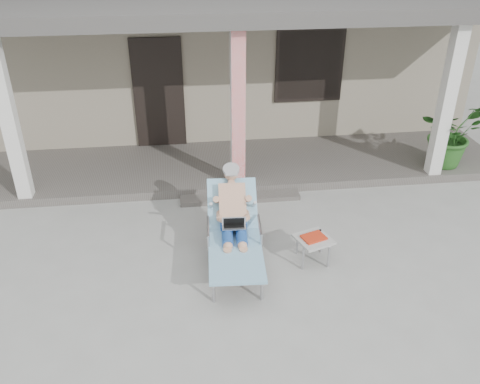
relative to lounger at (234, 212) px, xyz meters
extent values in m
plane|color=#9E9E99|center=(0.28, -0.25, -0.74)|extent=(60.00, 60.00, 0.00)
cube|color=gray|center=(0.28, 6.25, 0.76)|extent=(10.00, 5.00, 3.00)
cube|color=black|center=(-1.02, 3.72, 0.46)|extent=(0.95, 0.06, 2.10)
cube|color=black|center=(1.88, 3.72, 0.91)|extent=(1.20, 0.06, 1.30)
cube|color=black|center=(1.88, 3.71, 0.91)|extent=(1.32, 0.05, 1.42)
cube|color=#605B56|center=(0.28, 2.75, -0.67)|extent=(10.00, 2.00, 0.15)
cube|color=silver|center=(-3.22, 1.90, 0.71)|extent=(0.22, 0.22, 2.61)
cube|color=red|center=(0.28, 1.90, 0.71)|extent=(0.22, 0.22, 2.61)
cube|color=silver|center=(3.78, 1.90, 0.71)|extent=(0.22, 0.22, 2.61)
cube|color=#474442|center=(0.28, 2.75, 2.14)|extent=(10.00, 2.30, 0.24)
cube|color=#605B56|center=(0.28, 1.60, -0.70)|extent=(2.00, 0.30, 0.07)
cylinder|color=#B7B7BC|center=(-0.35, -0.88, -0.56)|extent=(0.04, 0.04, 0.36)
cylinder|color=#B7B7BC|center=(0.25, -0.91, -0.56)|extent=(0.04, 0.04, 0.36)
cylinder|color=#B7B7BC|center=(-0.28, 0.30, -0.56)|extent=(0.04, 0.04, 0.36)
cylinder|color=#B7B7BC|center=(0.32, 0.27, -0.56)|extent=(0.04, 0.04, 0.36)
cube|color=#B7B7BC|center=(-0.03, -0.46, -0.37)|extent=(0.67, 1.21, 0.03)
cube|color=#98CDEB|center=(-0.03, -0.46, -0.35)|extent=(0.76, 1.25, 0.04)
cube|color=#B7B7BC|center=(0.02, 0.40, -0.14)|extent=(0.63, 0.59, 0.47)
cube|color=#98CDEB|center=(0.02, 0.40, -0.11)|extent=(0.73, 0.67, 0.54)
cylinder|color=#9E9DA0|center=(0.04, 0.68, 0.32)|extent=(0.25, 0.25, 0.12)
cube|color=silver|center=(0.00, -0.04, -0.18)|extent=(0.33, 0.24, 0.23)
cube|color=#AAAAA5|center=(1.07, -0.19, -0.39)|extent=(0.56, 0.56, 0.04)
cylinder|color=#B7B7BC|center=(0.89, -0.37, -0.57)|extent=(0.03, 0.03, 0.33)
cylinder|color=#B7B7BC|center=(1.24, -0.37, -0.57)|extent=(0.03, 0.03, 0.33)
cylinder|color=#B7B7BC|center=(0.89, -0.02, -0.57)|extent=(0.03, 0.03, 0.33)
cylinder|color=#B7B7BC|center=(1.24, -0.02, -0.57)|extent=(0.03, 0.03, 0.33)
cube|color=red|center=(1.07, -0.19, -0.36)|extent=(0.37, 0.32, 0.03)
cube|color=black|center=(1.07, -0.08, -0.36)|extent=(0.30, 0.12, 0.03)
imported|color=#26591E|center=(4.16, 2.21, 0.02)|extent=(1.36, 1.28, 1.21)
camera|label=1|loc=(-0.61, -5.73, 3.53)|focal=38.00mm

